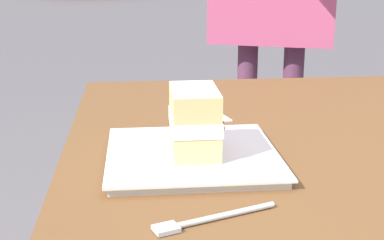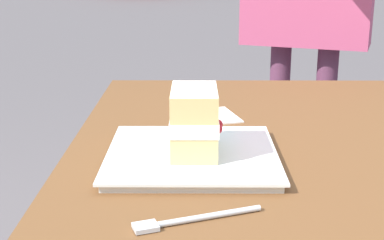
{
  "view_description": "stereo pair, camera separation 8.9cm",
  "coord_description": "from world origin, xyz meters",
  "px_view_note": "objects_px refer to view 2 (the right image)",
  "views": [
    {
      "loc": [
        -0.69,
        0.3,
        1.07
      ],
      "look_at": [
        0.16,
        0.21,
        0.82
      ],
      "focal_mm": 51.96,
      "sensor_mm": 36.0,
      "label": 1
    },
    {
      "loc": [
        -0.69,
        0.21,
        1.07
      ],
      "look_at": [
        0.16,
        0.21,
        0.82
      ],
      "focal_mm": 51.96,
      "sensor_mm": 36.0,
      "label": 2
    }
  ],
  "objects_px": {
    "dessert_fork": "(190,219)",
    "cake_slice": "(194,121)",
    "dessert_plate": "(192,156)",
    "paper_napkin": "(216,116)"
  },
  "relations": [
    {
      "from": "dessert_plate",
      "to": "dessert_fork",
      "type": "bearing_deg",
      "value": 179.55
    },
    {
      "from": "dessert_fork",
      "to": "cake_slice",
      "type": "bearing_deg",
      "value": -1.47
    },
    {
      "from": "cake_slice",
      "to": "paper_napkin",
      "type": "height_order",
      "value": "cake_slice"
    },
    {
      "from": "paper_napkin",
      "to": "dessert_fork",
      "type": "bearing_deg",
      "value": 173.96
    },
    {
      "from": "dessert_plate",
      "to": "cake_slice",
      "type": "xyz_separation_m",
      "value": [
        -0.01,
        -0.0,
        0.06
      ]
    },
    {
      "from": "cake_slice",
      "to": "dessert_fork",
      "type": "relative_size",
      "value": 0.72
    },
    {
      "from": "dessert_fork",
      "to": "paper_napkin",
      "type": "xyz_separation_m",
      "value": [
        0.48,
        -0.05,
        -0.0
      ]
    },
    {
      "from": "dessert_plate",
      "to": "dessert_fork",
      "type": "xyz_separation_m",
      "value": [
        -0.22,
        0.0,
        -0.0
      ]
    },
    {
      "from": "dessert_fork",
      "to": "paper_napkin",
      "type": "distance_m",
      "value": 0.48
    },
    {
      "from": "cake_slice",
      "to": "paper_napkin",
      "type": "distance_m",
      "value": 0.28
    }
  ]
}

